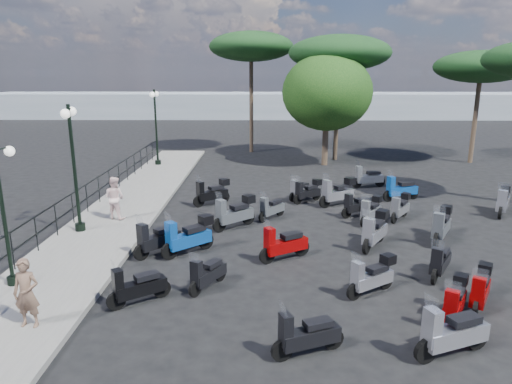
{
  "coord_description": "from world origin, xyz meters",
  "views": [
    {
      "loc": [
        -0.9,
        -13.63,
        5.45
      ],
      "look_at": [
        -1.14,
        2.61,
        1.2
      ],
      "focal_mm": 32.0,
      "sensor_mm": 36.0,
      "label": 1
    }
  ],
  "objects_px": {
    "scooter_4": "(235,213)",
    "scooter_2": "(188,237)",
    "scooter_16": "(357,206)",
    "pine_1": "(481,67)",
    "scooter_1": "(137,287)",
    "scooter_31": "(400,208)",
    "scooter_20": "(440,262)",
    "scooter_7": "(307,336)",
    "scooter_13": "(452,334)",
    "scooter_15": "(375,231)",
    "lamp_post_2": "(156,122)",
    "scooter_3": "(157,240)",
    "scooter_21": "(371,211)",
    "scooter_29": "(400,190)",
    "scooter_10": "(271,209)",
    "scooter_23": "(368,178)",
    "woman": "(26,293)",
    "scooter_22": "(338,193)",
    "scooter_32": "(480,290)",
    "scooter_8": "(207,274)",
    "scooter_9": "(284,245)",
    "scooter_11": "(308,192)",
    "pine_2": "(251,47)",
    "scooter_28": "(503,202)",
    "pine_0": "(339,53)",
    "broadleaf_tree": "(327,92)",
    "scooter_19": "(455,303)",
    "scooter_5": "(212,193)",
    "lamp_post_0": "(2,207)",
    "pedestrian_far": "(115,198)",
    "scooter_17": "(300,190)",
    "scooter_27": "(441,226)",
    "lamp_post_1": "(74,160)"
  },
  "relations": [
    {
      "from": "scooter_3",
      "to": "scooter_1",
      "type": "bearing_deg",
      "value": 135.99
    },
    {
      "from": "scooter_23",
      "to": "scooter_29",
      "type": "relative_size",
      "value": 1.0
    },
    {
      "from": "scooter_22",
      "to": "scooter_23",
      "type": "height_order",
      "value": "scooter_22"
    },
    {
      "from": "scooter_7",
      "to": "pine_1",
      "type": "xyz_separation_m",
      "value": [
        12.15,
        20.39,
        5.35
      ]
    },
    {
      "from": "pedestrian_far",
      "to": "scooter_17",
      "type": "distance_m",
      "value": 7.9
    },
    {
      "from": "scooter_15",
      "to": "scooter_16",
      "type": "distance_m",
      "value": 3.29
    },
    {
      "from": "scooter_15",
      "to": "scooter_16",
      "type": "height_order",
      "value": "scooter_15"
    },
    {
      "from": "scooter_11",
      "to": "scooter_31",
      "type": "xyz_separation_m",
      "value": [
        3.29,
        -2.4,
        -0.0
      ]
    },
    {
      "from": "scooter_4",
      "to": "scooter_31",
      "type": "height_order",
      "value": "scooter_4"
    },
    {
      "from": "scooter_9",
      "to": "scooter_15",
      "type": "bearing_deg",
      "value": -101.14
    },
    {
      "from": "scooter_9",
      "to": "pine_0",
      "type": "distance_m",
      "value": 18.05
    },
    {
      "from": "lamp_post_2",
      "to": "scooter_16",
      "type": "xyz_separation_m",
      "value": [
        9.95,
        -9.6,
        -2.23
      ]
    },
    {
      "from": "scooter_13",
      "to": "scooter_7",
      "type": "bearing_deg",
      "value": 68.42
    },
    {
      "from": "scooter_32",
      "to": "pine_2",
      "type": "relative_size",
      "value": 0.17
    },
    {
      "from": "lamp_post_0",
      "to": "scooter_23",
      "type": "height_order",
      "value": "lamp_post_0"
    },
    {
      "from": "scooter_8",
      "to": "scooter_15",
      "type": "distance_m",
      "value": 5.85
    },
    {
      "from": "scooter_4",
      "to": "scooter_2",
      "type": "bearing_deg",
      "value": 111.03
    },
    {
      "from": "scooter_31",
      "to": "pine_1",
      "type": "bearing_deg",
      "value": -87.67
    },
    {
      "from": "scooter_21",
      "to": "scooter_28",
      "type": "xyz_separation_m",
      "value": [
        5.45,
        1.12,
        0.07
      ]
    },
    {
      "from": "scooter_9",
      "to": "scooter_11",
      "type": "xyz_separation_m",
      "value": [
        1.32,
        6.35,
        -0.02
      ]
    },
    {
      "from": "lamp_post_2",
      "to": "scooter_32",
      "type": "distance_m",
      "value": 20.44
    },
    {
      "from": "scooter_23",
      "to": "pine_1",
      "type": "height_order",
      "value": "pine_1"
    },
    {
      "from": "scooter_19",
      "to": "scooter_21",
      "type": "relative_size",
      "value": 1.04
    },
    {
      "from": "scooter_5",
      "to": "scooter_16",
      "type": "height_order",
      "value": "scooter_5"
    },
    {
      "from": "woman",
      "to": "scooter_8",
      "type": "relative_size",
      "value": 1.16
    },
    {
      "from": "scooter_19",
      "to": "scooter_22",
      "type": "xyz_separation_m",
      "value": [
        -1.14,
        9.33,
        0.09
      ]
    },
    {
      "from": "woman",
      "to": "scooter_22",
      "type": "xyz_separation_m",
      "value": [
        8.19,
        9.89,
        -0.36
      ]
    },
    {
      "from": "scooter_10",
      "to": "pine_1",
      "type": "xyz_separation_m",
      "value": [
        12.7,
        11.65,
        5.38
      ]
    },
    {
      "from": "scooter_1",
      "to": "scooter_8",
      "type": "xyz_separation_m",
      "value": [
        1.59,
        0.82,
        -0.03
      ]
    },
    {
      "from": "scooter_20",
      "to": "scooter_21",
      "type": "xyz_separation_m",
      "value": [
        -0.83,
        4.67,
        0.03
      ]
    },
    {
      "from": "scooter_16",
      "to": "pine_1",
      "type": "height_order",
      "value": "pine_1"
    },
    {
      "from": "lamp_post_0",
      "to": "scooter_29",
      "type": "height_order",
      "value": "lamp_post_0"
    },
    {
      "from": "broadleaf_tree",
      "to": "pine_1",
      "type": "xyz_separation_m",
      "value": [
        9.25,
        0.89,
        1.45
      ]
    },
    {
      "from": "broadleaf_tree",
      "to": "pine_0",
      "type": "xyz_separation_m",
      "value": [
        0.91,
        1.78,
        2.28
      ]
    },
    {
      "from": "scooter_4",
      "to": "scooter_1",
      "type": "bearing_deg",
      "value": 118.84
    },
    {
      "from": "lamp_post_1",
      "to": "scooter_9",
      "type": "height_order",
      "value": "lamp_post_1"
    },
    {
      "from": "scooter_28",
      "to": "scooter_23",
      "type": "bearing_deg",
      "value": -13.37
    },
    {
      "from": "scooter_29",
      "to": "scooter_32",
      "type": "xyz_separation_m",
      "value": [
        -0.87,
        -9.51,
        -0.03
      ]
    },
    {
      "from": "scooter_22",
      "to": "scooter_27",
      "type": "bearing_deg",
      "value": -178.83
    },
    {
      "from": "pine_2",
      "to": "scooter_3",
      "type": "bearing_deg",
      "value": -97.25
    },
    {
      "from": "scooter_4",
      "to": "scooter_19",
      "type": "xyz_separation_m",
      "value": [
        5.32,
        -6.36,
        -0.09
      ]
    },
    {
      "from": "lamp_post_0",
      "to": "scooter_20",
      "type": "xyz_separation_m",
      "value": [
        11.31,
        0.92,
        -1.8
      ]
    },
    {
      "from": "scooter_11",
      "to": "scooter_5",
      "type": "bearing_deg",
      "value": 58.81
    },
    {
      "from": "woman",
      "to": "scooter_1",
      "type": "height_order",
      "value": "woman"
    },
    {
      "from": "scooter_3",
      "to": "scooter_10",
      "type": "xyz_separation_m",
      "value": [
        3.56,
        3.6,
        -0.08
      ]
    },
    {
      "from": "scooter_23",
      "to": "broadleaf_tree",
      "type": "relative_size",
      "value": 0.26
    },
    {
      "from": "scooter_16",
      "to": "scooter_20",
      "type": "height_order",
      "value": "scooter_20"
    },
    {
      "from": "pedestrian_far",
      "to": "scooter_17",
      "type": "relative_size",
      "value": 1.34
    },
    {
      "from": "scooter_7",
      "to": "scooter_29",
      "type": "bearing_deg",
      "value": -45.85
    },
    {
      "from": "scooter_4",
      "to": "scooter_7",
      "type": "relative_size",
      "value": 1.0
    }
  ]
}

